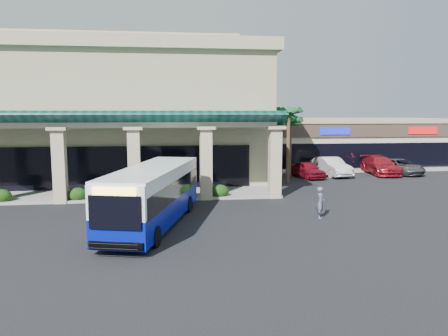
{
  "coord_description": "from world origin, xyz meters",
  "views": [
    {
      "loc": [
        -0.86,
        -22.37,
        5.56
      ],
      "look_at": [
        2.48,
        3.77,
        2.2
      ],
      "focal_mm": 35.0,
      "sensor_mm": 36.0,
      "label": 1
    }
  ],
  "objects": [
    {
      "name": "car_white",
      "position": [
        13.35,
        14.36,
        0.82
      ],
      "size": [
        2.43,
        5.15,
        1.63
      ],
      "primitive_type": "imported",
      "rotation": [
        0.0,
        0.0,
        0.15
      ],
      "color": "silver",
      "rests_on": "ground"
    },
    {
      "name": "car_red",
      "position": [
        18.13,
        14.68,
        0.8
      ],
      "size": [
        2.75,
        5.7,
        1.6
      ],
      "primitive_type": "imported",
      "rotation": [
        0.0,
        0.0,
        -0.09
      ],
      "color": "maroon",
      "rests_on": "ground"
    },
    {
      "name": "strip_mall",
      "position": [
        18.0,
        24.0,
        2.45
      ],
      "size": [
        22.5,
        12.5,
        4.9
      ],
      "primitive_type": null,
      "color": "beige",
      "rests_on": "ground"
    },
    {
      "name": "car_gray",
      "position": [
        19.89,
        14.58,
        0.69
      ],
      "size": [
        3.53,
        5.41,
        1.39
      ],
      "primitive_type": "imported",
      "rotation": [
        0.0,
        0.0,
        0.27
      ],
      "color": "#454649",
      "rests_on": "ground"
    },
    {
      "name": "transit_bus",
      "position": [
        -1.63,
        -1.0,
        1.46
      ],
      "size": [
        5.03,
        10.72,
        2.92
      ],
      "primitive_type": null,
      "rotation": [
        0.0,
        0.0,
        -0.26
      ],
      "color": "#04119C",
      "rests_on": "ground"
    },
    {
      "name": "ground",
      "position": [
        0.0,
        0.0,
        0.0
      ],
      "size": [
        110.0,
        110.0,
        0.0
      ],
      "primitive_type": "plane",
      "color": "black"
    },
    {
      "name": "main_building",
      "position": [
        -8.0,
        16.0,
        5.67
      ],
      "size": [
        30.8,
        14.8,
        11.35
      ],
      "primitive_type": null,
      "color": "tan",
      "rests_on": "ground"
    },
    {
      "name": "broadleaf_tree",
      "position": [
        7.5,
        19.0,
        2.41
      ],
      "size": [
        2.6,
        2.6,
        4.81
      ],
      "primitive_type": null,
      "color": "black",
      "rests_on": "ground"
    },
    {
      "name": "pedestrian",
      "position": [
        7.08,
        -0.56,
        0.83
      ],
      "size": [
        0.61,
        0.72,
        1.67
      ],
      "primitive_type": "imported",
      "rotation": [
        0.0,
        0.0,
        1.17
      ],
      "color": "slate",
      "rests_on": "ground"
    },
    {
      "name": "palm_1",
      "position": [
        9.5,
        14.0,
        2.9
      ],
      "size": [
        2.4,
        2.4,
        5.8
      ],
      "primitive_type": null,
      "color": "#134A1D",
      "rests_on": "ground"
    },
    {
      "name": "car_silver",
      "position": [
        10.94,
        13.41,
        0.7
      ],
      "size": [
        2.34,
        4.36,
        1.41
      ],
      "primitive_type": "imported",
      "rotation": [
        0.0,
        0.0,
        0.17
      ],
      "color": "maroon",
      "rests_on": "ground"
    },
    {
      "name": "palm_0",
      "position": [
        8.5,
        11.0,
        3.3
      ],
      "size": [
        2.4,
        2.4,
        6.6
      ],
      "primitive_type": null,
      "color": "#134A1D",
      "rests_on": "ground"
    },
    {
      "name": "arcade",
      "position": [
        -8.0,
        6.8,
        2.85
      ],
      "size": [
        30.0,
        6.2,
        5.7
      ],
      "primitive_type": null,
      "color": "#0A3E3A",
      "rests_on": "ground"
    }
  ]
}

